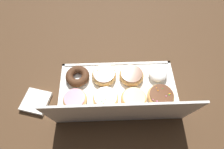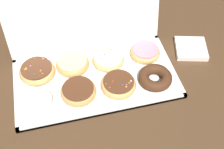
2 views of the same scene
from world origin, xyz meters
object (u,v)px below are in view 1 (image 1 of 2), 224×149
at_px(sprinkle_donut_2, 104,75).
at_px(chocolate_cake_ring_donut_3, 78,76).
at_px(sprinkle_donut_6, 106,98).
at_px(pink_frosted_donut_7, 75,99).
at_px(donut_box, 118,89).
at_px(glazed_ring_donut_5, 134,99).
at_px(sprinkle_donut_4, 161,96).
at_px(napkin_stack, 36,101).
at_px(chocolate_frosted_donut_1, 132,75).
at_px(powdered_filled_donut_0, 158,74).

relative_size(sprinkle_donut_2, chocolate_cake_ring_donut_3, 1.02).
relative_size(sprinkle_donut_6, pink_frosted_donut_7, 1.06).
relative_size(donut_box, glazed_ring_donut_5, 4.69).
xyz_separation_m(donut_box, glazed_ring_donut_5, (-0.07, 0.07, 0.02)).
xyz_separation_m(sprinkle_donut_4, napkin_stack, (0.56, -0.00, -0.02)).
height_order(sprinkle_donut_2, sprinkle_donut_6, sprinkle_donut_2).
distance_m(chocolate_frosted_donut_1, glazed_ring_donut_5, 0.12).
xyz_separation_m(powdered_filled_donut_0, napkin_stack, (0.57, 0.12, -0.02)).
height_order(sprinkle_donut_4, pink_frosted_donut_7, sprinkle_donut_4).
height_order(donut_box, sprinkle_donut_4, sprinkle_donut_4).
bearing_deg(chocolate_frosted_donut_1, pink_frosted_donut_7, 24.22).
bearing_deg(glazed_ring_donut_5, sprinkle_donut_2, -44.31).
bearing_deg(chocolate_frosted_donut_1, sprinkle_donut_2, -1.78).
bearing_deg(powdered_filled_donut_0, napkin_stack, 11.54).
relative_size(sprinkle_donut_4, sprinkle_donut_6, 1.06).
bearing_deg(donut_box, chocolate_cake_ring_donut_3, -17.97).
xyz_separation_m(powdered_filled_donut_0, sprinkle_donut_4, (0.01, 0.12, -0.00)).
bearing_deg(glazed_ring_donut_5, napkin_stack, -1.51).
bearing_deg(chocolate_cake_ring_donut_3, powdered_filled_donut_0, 179.86).
height_order(chocolate_cake_ring_donut_3, glazed_ring_donut_5, chocolate_cake_ring_donut_3).
relative_size(sprinkle_donut_4, pink_frosted_donut_7, 1.12).
bearing_deg(napkin_stack, sprinkle_donut_2, -159.34).
bearing_deg(sprinkle_donut_4, sprinkle_donut_6, 0.05).
distance_m(chocolate_cake_ring_donut_3, sprinkle_donut_4, 0.40).
relative_size(chocolate_frosted_donut_1, napkin_stack, 1.04).
xyz_separation_m(chocolate_cake_ring_donut_3, sprinkle_donut_4, (-0.38, 0.12, 0.00)).
bearing_deg(sprinkle_donut_2, sprinkle_donut_6, 92.68).
relative_size(chocolate_frosted_donut_1, sprinkle_donut_4, 0.96).
height_order(chocolate_frosted_donut_1, chocolate_cake_ring_donut_3, same).
relative_size(chocolate_cake_ring_donut_3, sprinkle_donut_4, 0.94).
relative_size(donut_box, pink_frosted_donut_7, 5.05).
bearing_deg(napkin_stack, chocolate_frosted_donut_1, -165.69).
xyz_separation_m(donut_box, chocolate_cake_ring_donut_3, (0.19, -0.06, 0.02)).
height_order(donut_box, powdered_filled_donut_0, powdered_filled_donut_0).
relative_size(chocolate_frosted_donut_1, sprinkle_donut_2, 1.00).
relative_size(donut_box, sprinkle_donut_4, 4.50).
bearing_deg(donut_box, glazed_ring_donut_5, 135.22).
xyz_separation_m(sprinkle_donut_4, sprinkle_donut_6, (0.25, 0.00, -0.00)).
relative_size(donut_box, sprinkle_donut_2, 4.68).
bearing_deg(chocolate_cake_ring_donut_3, donut_box, 162.03).
bearing_deg(pink_frosted_donut_7, chocolate_cake_ring_donut_3, -92.11).
distance_m(pink_frosted_donut_7, napkin_stack, 0.18).
bearing_deg(sprinkle_donut_6, powdered_filled_donut_0, -154.62).
xyz_separation_m(chocolate_cake_ring_donut_3, pink_frosted_donut_7, (0.00, 0.12, 0.00)).
distance_m(powdered_filled_donut_0, sprinkle_donut_4, 0.12).
bearing_deg(pink_frosted_donut_7, napkin_stack, -1.77).
height_order(glazed_ring_donut_5, napkin_stack, glazed_ring_donut_5).
height_order(powdered_filled_donut_0, napkin_stack, powdered_filled_donut_0).
bearing_deg(chocolate_frosted_donut_1, powdered_filled_donut_0, -178.44).
height_order(sprinkle_donut_2, napkin_stack, sprinkle_donut_2).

